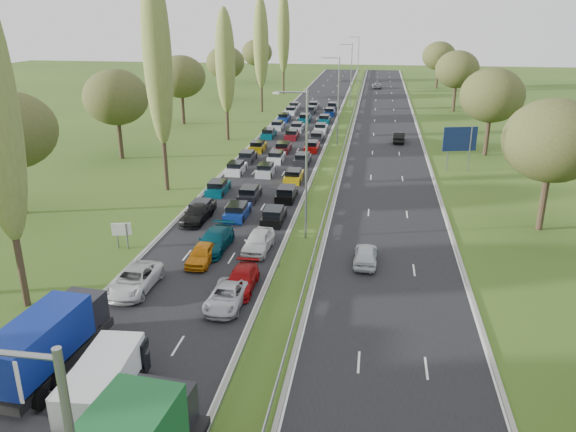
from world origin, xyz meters
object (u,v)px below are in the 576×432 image
at_px(near_car_2, 134,280).
at_px(white_van_front, 104,381).
at_px(blue_lorry, 50,340).
at_px(white_van_rear, 106,381).
at_px(direction_sign, 460,141).
at_px(info_sign, 122,232).
at_px(near_car_3, 197,214).

xyz_separation_m(near_car_2, white_van_front, (3.26, -11.00, 0.35)).
relative_size(blue_lorry, white_van_rear, 1.43).
relative_size(near_car_2, white_van_front, 0.99).
relative_size(near_car_2, direction_sign, 1.02).
height_order(white_van_front, info_sign, white_van_front).
relative_size(white_van_front, white_van_rear, 0.95).
distance_m(white_van_front, direction_sign, 50.34).
xyz_separation_m(near_car_2, near_car_3, (0.06, 13.29, -0.04)).
relative_size(white_van_front, direction_sign, 1.04).
height_order(near_car_3, blue_lorry, blue_lorry).
height_order(near_car_2, near_car_3, near_car_2).
distance_m(blue_lorry, info_sign, 16.11).
bearing_deg(info_sign, white_van_front, -68.04).
distance_m(white_van_rear, info_sign, 19.04).
bearing_deg(white_van_rear, blue_lorry, 150.13).
bearing_deg(white_van_rear, white_van_front, 166.78).
bearing_deg(near_car_2, info_sign, 120.34).
bearing_deg(white_van_front, near_car_3, 97.44).
xyz_separation_m(white_van_front, direction_sign, (21.71, 45.35, 2.46)).
relative_size(near_car_2, white_van_rear, 0.93).
xyz_separation_m(white_van_rear, direction_sign, (21.57, 45.38, 2.40)).
bearing_deg(near_car_3, blue_lorry, -88.21).
xyz_separation_m(near_car_3, white_van_front, (3.20, -24.29, 0.39)).
relative_size(near_car_2, info_sign, 2.53).
distance_m(near_car_3, direction_sign, 32.75).
relative_size(white_van_rear, direction_sign, 1.10).
relative_size(white_van_rear, info_sign, 2.71).
xyz_separation_m(info_sign, direction_sign, (28.80, 27.77, 2.20)).
bearing_deg(white_van_front, blue_lorry, 153.42).
bearing_deg(near_car_3, white_van_rear, -79.14).
relative_size(near_car_3, direction_sign, 0.93).
height_order(blue_lorry, white_van_front, blue_lorry).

